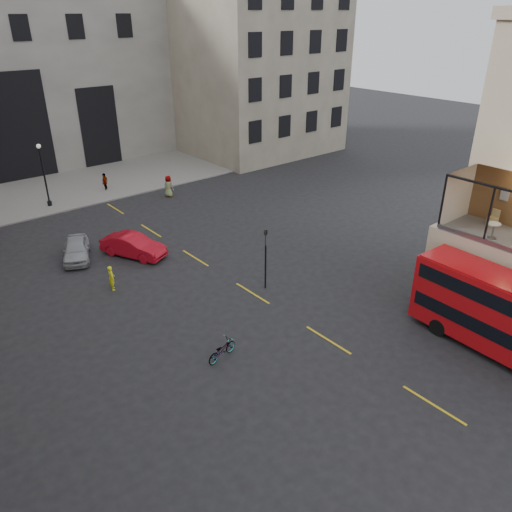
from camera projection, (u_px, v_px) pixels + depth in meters
ground at (459, 385)px, 22.11m from camera, size 140.00×140.00×0.00m
building_right at (245, 54)px, 56.49m from camera, size 16.60×18.60×20.00m
pavement_far at (34, 194)px, 44.79m from camera, size 40.00×12.00×0.12m
traffic_light_near at (266, 251)px, 28.72m from camera, size 0.16×0.20×3.80m
street_lamp_b at (45, 179)px, 41.00m from camera, size 0.36×0.36×5.33m
car_a at (76, 249)px, 33.04m from camera, size 3.10×4.32×1.37m
car_b at (133, 246)px, 33.37m from camera, size 3.37×4.74×1.48m
bicycle at (222, 350)px, 23.60m from camera, size 1.89×0.98×0.94m
cyclist at (112, 278)px, 29.32m from camera, size 0.49×0.63×1.54m
pedestrian_c at (105, 182)px, 45.38m from camera, size 1.01×0.95×1.67m
pedestrian_d at (168, 186)px, 43.95m from camera, size 0.94×1.09×1.89m
cafe_table_far at (493, 228)px, 24.89m from camera, size 0.64×0.64×0.80m
cafe_chair_d at (493, 221)px, 26.48m from camera, size 0.47×0.47×0.88m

